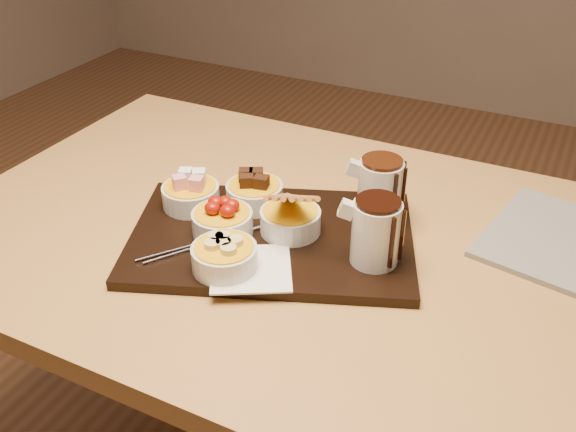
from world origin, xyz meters
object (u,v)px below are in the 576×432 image
at_px(dining_table, 290,278).
at_px(serving_board, 272,238).
at_px(bowl_strawberries, 222,223).
at_px(pitcher_dark_chocolate, 376,233).
at_px(pitcher_milk_chocolate, 380,190).

xyz_separation_m(dining_table, serving_board, (-0.01, -0.04, 0.11)).
xyz_separation_m(dining_table, bowl_strawberries, (-0.09, -0.08, 0.14)).
distance_m(pitcher_dark_chocolate, pitcher_milk_chocolate, 0.13).
bearing_deg(dining_table, serving_board, -107.54).
bearing_deg(pitcher_dark_chocolate, pitcher_milk_chocolate, 85.60).
distance_m(serving_board, bowl_strawberries, 0.08).
distance_m(dining_table, pitcher_dark_chocolate, 0.24).
relative_size(bowl_strawberries, pitcher_milk_chocolate, 0.98).
relative_size(serving_board, bowl_strawberries, 4.60).
height_order(bowl_strawberries, pitcher_dark_chocolate, pitcher_dark_chocolate).
height_order(serving_board, bowl_strawberries, bowl_strawberries).
bearing_deg(dining_table, pitcher_milk_chocolate, 34.75).
distance_m(bowl_strawberries, pitcher_milk_chocolate, 0.27).
bearing_deg(pitcher_milk_chocolate, serving_board, -158.20).
distance_m(dining_table, serving_board, 0.12).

